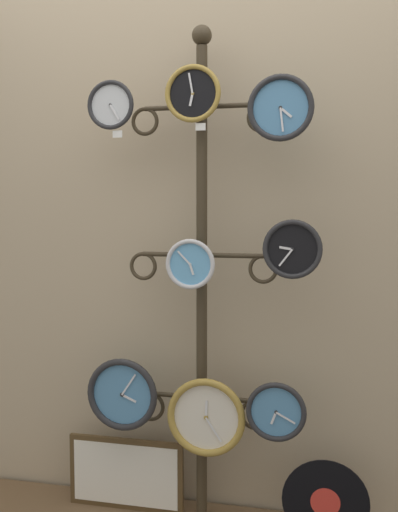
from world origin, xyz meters
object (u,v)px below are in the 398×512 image
at_px(clock_middle_right, 292,249).
at_px(clock_bottom_center, 206,417).
at_px(clock_middle_center, 191,264).
at_px(clock_top_center, 193,94).
at_px(clock_bottom_left, 123,394).
at_px(picture_frame, 126,474).
at_px(clock_top_left, 111,105).
at_px(vinyl_record, 325,502).
at_px(clock_top_right, 281,108).
at_px(display_stand, 202,352).
at_px(clock_bottom_right, 276,412).

xyz_separation_m(clock_middle_right, clock_bottom_center, (-0.34, 0.02, -0.69)).
bearing_deg(clock_middle_center, clock_top_center, 23.23).
height_order(clock_bottom_left, picture_frame, clock_bottom_left).
height_order(clock_top_left, clock_top_center, clock_top_center).
distance_m(clock_bottom_left, vinyl_record, 0.91).
relative_size(clock_bottom_center, vinyl_record, 0.95).
height_order(clock_top_right, vinyl_record, clock_top_right).
bearing_deg(display_stand, vinyl_record, -10.34).
bearing_deg(clock_bottom_center, vinyl_record, -0.20).
height_order(clock_top_left, vinyl_record, clock_top_left).
xyz_separation_m(clock_top_center, clock_top_right, (0.34, -0.01, -0.07)).
distance_m(clock_top_right, clock_bottom_left, 1.31).
relative_size(clock_top_center, clock_bottom_right, 0.95).
xyz_separation_m(clock_middle_center, clock_bottom_center, (0.07, -0.00, -0.62)).
bearing_deg(clock_middle_center, display_stand, 73.92).
xyz_separation_m(clock_bottom_right, vinyl_record, (0.19, 0.02, -0.35)).
relative_size(clock_bottom_center, clock_bottom_right, 1.36).
height_order(clock_middle_center, picture_frame, clock_middle_center).
bearing_deg(vinyl_record, clock_top_left, -179.88).
bearing_deg(picture_frame, clock_bottom_center, -11.87).
bearing_deg(clock_top_left, clock_bottom_left, -3.54).
height_order(display_stand, clock_bottom_right, display_stand).
xyz_separation_m(clock_bottom_left, clock_bottom_right, (0.64, -0.01, -0.02)).
xyz_separation_m(clock_top_left, clock_bottom_center, (0.39, 0.00, -1.25)).
xyz_separation_m(clock_top_right, picture_frame, (-0.66, 0.08, -1.53)).
xyz_separation_m(display_stand, clock_top_left, (-0.35, -0.10, 1.01)).
bearing_deg(clock_top_left, clock_bottom_right, -1.15).
xyz_separation_m(clock_bottom_right, picture_frame, (-0.66, 0.10, -0.36)).
distance_m(clock_bottom_left, clock_bottom_center, 0.36).
height_order(clock_middle_right, clock_bottom_right, clock_middle_right).
xyz_separation_m(clock_middle_right, picture_frame, (-0.71, 0.10, -1.00)).
xyz_separation_m(clock_top_left, picture_frame, (0.01, 0.08, -1.56)).
distance_m(clock_middle_center, clock_bottom_right, 0.67).
relative_size(clock_top_center, picture_frame, 0.43).
distance_m(clock_bottom_center, picture_frame, 0.50).
bearing_deg(clock_middle_center, clock_bottom_center, -3.52).
height_order(clock_bottom_left, clock_bottom_right, clock_bottom_left).
height_order(clock_top_left, picture_frame, clock_top_left).
bearing_deg(vinyl_record, picture_frame, 174.58).
bearing_deg(vinyl_record, clock_top_right, -179.86).
bearing_deg(clock_bottom_center, clock_middle_right, -2.90).
bearing_deg(clock_bottom_center, clock_middle_center, 176.48).
bearing_deg(clock_top_left, clock_middle_right, -1.06).
height_order(clock_top_right, clock_middle_right, clock_top_right).
xyz_separation_m(clock_top_left, vinyl_record, (0.87, 0.00, -1.55)).
height_order(clock_top_center, clock_top_right, clock_top_center).
xyz_separation_m(clock_top_center, clock_middle_right, (0.39, -0.03, -0.60)).
height_order(clock_top_left, clock_bottom_center, clock_top_left).
relative_size(clock_bottom_left, vinyl_record, 0.90).
bearing_deg(clock_top_center, clock_middle_right, -3.68).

